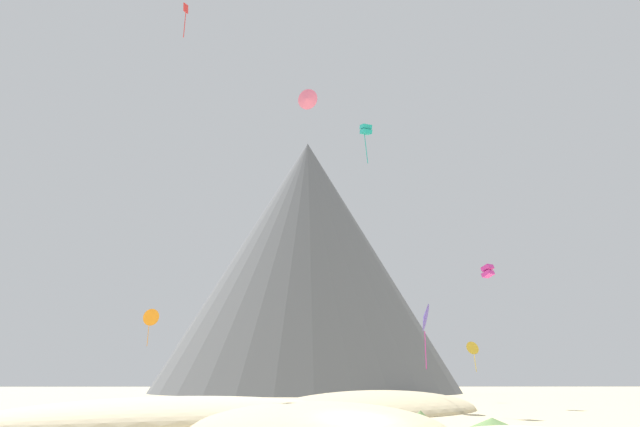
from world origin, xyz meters
TOP-DOWN VIEW (x-y plane):
  - dune_midground at (-10.73, 14.86)m, footprint 28.97×23.81m
  - dune_back_low at (3.88, 26.71)m, footprint 27.99×30.18m
  - bush_ridge_crest at (8.58, 9.78)m, footprint 3.10×3.10m
  - bush_scatter_east at (5.38, 15.01)m, footprint 1.53×1.53m
  - bush_far_left at (-14.49, 8.43)m, footprint 2.67×2.67m
  - bush_near_right at (-16.92, 22.38)m, footprint 2.35×2.35m
  - bush_far_right at (-14.19, 21.42)m, footprint 2.16×2.16m
  - rock_massif at (-2.20, 99.52)m, footprint 91.08×91.08m
  - kite_red_high at (-15.73, 27.30)m, footprint 0.41×0.82m
  - kite_orange_low at (-25.38, 59.35)m, footprint 2.52×2.33m
  - kite_magenta_mid at (17.80, 36.02)m, footprint 1.49×1.51m
  - kite_indigo_low at (8.40, 26.30)m, footprint 1.58×2.69m
  - kite_rainbow_high at (-2.46, 23.03)m, footprint 2.09×1.39m
  - kite_teal_high at (4.11, 31.88)m, footprint 1.36×1.42m
  - kite_gold_low at (19.09, 48.71)m, footprint 1.89×1.24m

SIDE VIEW (x-z plane):
  - dune_midground at x=-10.73m, z-range -1.64..1.64m
  - dune_back_low at x=3.88m, z-range -1.81..1.81m
  - bush_ridge_crest at x=8.58m, z-range 0.00..0.56m
  - bush_scatter_east at x=5.38m, z-range 0.00..0.71m
  - bush_far_right at x=-14.19m, z-range 0.00..0.72m
  - bush_far_left at x=-14.49m, z-range 0.00..0.75m
  - bush_near_right at x=-16.92m, z-range 0.00..0.93m
  - kite_gold_low at x=19.09m, z-range 4.64..8.44m
  - kite_indigo_low at x=8.40m, z-range 5.21..11.03m
  - kite_orange_low at x=-25.38m, z-range 8.82..14.26m
  - kite_magenta_mid at x=17.80m, z-range 13.58..15.03m
  - rock_massif at x=-2.20m, z-range -1.61..55.79m
  - kite_rainbow_high at x=-2.46m, z-range 27.38..29.39m
  - kite_teal_high at x=4.11m, z-range 27.04..31.73m
  - kite_red_high at x=-15.73m, z-range 38.67..42.92m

